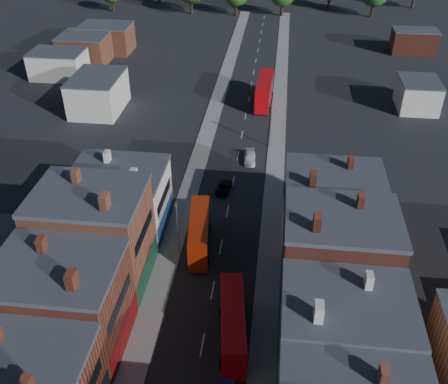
% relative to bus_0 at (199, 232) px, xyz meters
% --- Properties ---
extents(pavement_west, '(3.00, 200.00, 0.12)m').
position_rel_bus_0_xyz_m(pavement_west, '(-3.74, 18.32, -2.42)').
color(pavement_west, gray).
rests_on(pavement_west, ground).
extents(pavement_east, '(3.00, 200.00, 0.12)m').
position_rel_bus_0_xyz_m(pavement_east, '(9.26, 18.32, -2.42)').
color(pavement_east, gray).
rests_on(pavement_east, ground).
extents(lamp_post_2, '(0.25, 0.70, 8.12)m').
position_rel_bus_0_xyz_m(lamp_post_2, '(-2.44, -1.68, 2.22)').
color(lamp_post_2, slate).
rests_on(lamp_post_2, ground).
extents(lamp_post_3, '(0.25, 0.70, 8.12)m').
position_rel_bus_0_xyz_m(lamp_post_3, '(7.96, 28.32, 2.22)').
color(lamp_post_3, slate).
rests_on(lamp_post_3, ground).
extents(bus_0, '(3.63, 10.86, 4.60)m').
position_rel_bus_0_xyz_m(bus_0, '(0.00, 0.00, 0.00)').
color(bus_0, '#A52409').
rests_on(bus_0, ground).
extents(bus_1, '(3.89, 11.08, 4.69)m').
position_rel_bus_0_xyz_m(bus_1, '(5.86, -14.73, 0.05)').
color(bus_1, '#B20A0D').
rests_on(bus_1, ground).
extents(bus_2, '(3.50, 12.50, 5.36)m').
position_rel_bus_0_xyz_m(bus_2, '(6.07, 46.52, 0.41)').
color(bus_2, '#B7080B').
rests_on(bus_2, ground).
extents(car_1, '(1.46, 4.15, 1.37)m').
position_rel_bus_0_xyz_m(car_1, '(5.94, -18.63, -1.80)').
color(car_1, navy).
rests_on(car_1, ground).
extents(car_2, '(2.56, 4.59, 1.21)m').
position_rel_bus_0_xyz_m(car_2, '(1.56, 13.40, -1.87)').
color(car_2, black).
rests_on(car_2, ground).
extents(car_3, '(2.22, 4.80, 1.36)m').
position_rel_bus_0_xyz_m(car_3, '(4.90, 22.86, -1.80)').
color(car_3, white).
rests_on(car_3, ground).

